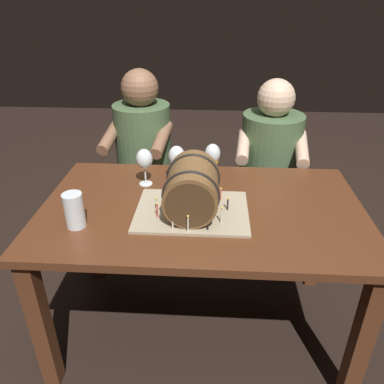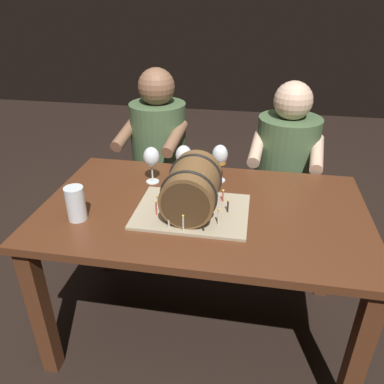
{
  "view_description": "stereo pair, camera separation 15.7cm",
  "coord_description": "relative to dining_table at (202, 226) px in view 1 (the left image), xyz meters",
  "views": [
    {
      "loc": [
        0.04,
        -1.43,
        1.58
      ],
      "look_at": [
        -0.04,
        -0.06,
        0.83
      ],
      "focal_mm": 35.19,
      "sensor_mm": 36.0,
      "label": 1
    },
    {
      "loc": [
        0.2,
        -1.42,
        1.58
      ],
      "look_at": [
        -0.04,
        -0.06,
        0.83
      ],
      "focal_mm": 35.19,
      "sensor_mm": 36.0,
      "label": 2
    }
  ],
  "objects": [
    {
      "name": "dining_table",
      "position": [
        0.0,
        0.0,
        0.0
      ],
      "size": [
        1.42,
        0.85,
        0.73
      ],
      "color": "#562D19",
      "rests_on": "ground"
    },
    {
      "name": "barrel_cake",
      "position": [
        -0.04,
        -0.06,
        0.21
      ],
      "size": [
        0.48,
        0.36,
        0.24
      ],
      "color": "tan",
      "rests_on": "dining_table"
    },
    {
      "name": "person_seated_left",
      "position": [
        -0.39,
        0.73,
        -0.07
      ],
      "size": [
        0.41,
        0.49,
        1.18
      ],
      "color": "#2A3A24",
      "rests_on": "ground"
    },
    {
      "name": "beer_pint",
      "position": [
        -0.5,
        -0.19,
        0.17
      ],
      "size": [
        0.08,
        0.08,
        0.15
      ],
      "color": "white",
      "rests_on": "dining_table"
    },
    {
      "name": "ground_plane",
      "position": [
        0.0,
        0.0,
        -0.63
      ],
      "size": [
        8.0,
        8.0,
        0.0
      ],
      "primitive_type": "plane",
      "color": "black"
    },
    {
      "name": "wine_glass_empty",
      "position": [
        -0.28,
        0.2,
        0.24
      ],
      "size": [
        0.08,
        0.08,
        0.18
      ],
      "color": "white",
      "rests_on": "dining_table"
    },
    {
      "name": "wine_glass_amber",
      "position": [
        0.04,
        0.27,
        0.24
      ],
      "size": [
        0.08,
        0.08,
        0.19
      ],
      "color": "white",
      "rests_on": "dining_table"
    },
    {
      "name": "person_seated_right",
      "position": [
        0.39,
        0.73,
        -0.09
      ],
      "size": [
        0.43,
        0.51,
        1.14
      ],
      "color": "#2A3A24",
      "rests_on": "ground"
    },
    {
      "name": "wine_glass_white",
      "position": [
        -0.13,
        0.24,
        0.23
      ],
      "size": [
        0.08,
        0.08,
        0.19
      ],
      "color": "white",
      "rests_on": "dining_table"
    }
  ]
}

